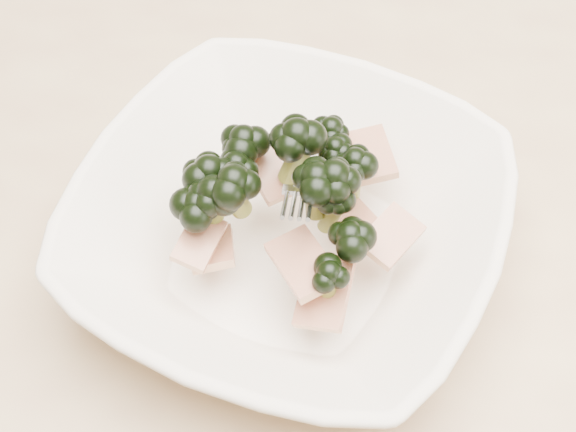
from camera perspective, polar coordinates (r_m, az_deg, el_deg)
The scene contains 2 objects.
dining_table at distance 0.72m, azimuth 9.69°, elevation -3.88°, with size 1.20×0.80×0.75m.
broccoli_dish at distance 0.57m, azimuth -0.05°, elevation -0.49°, with size 0.36×0.36×0.12m.
Camera 1 is at (-0.05, -0.40, 1.25)m, focal length 50.00 mm.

